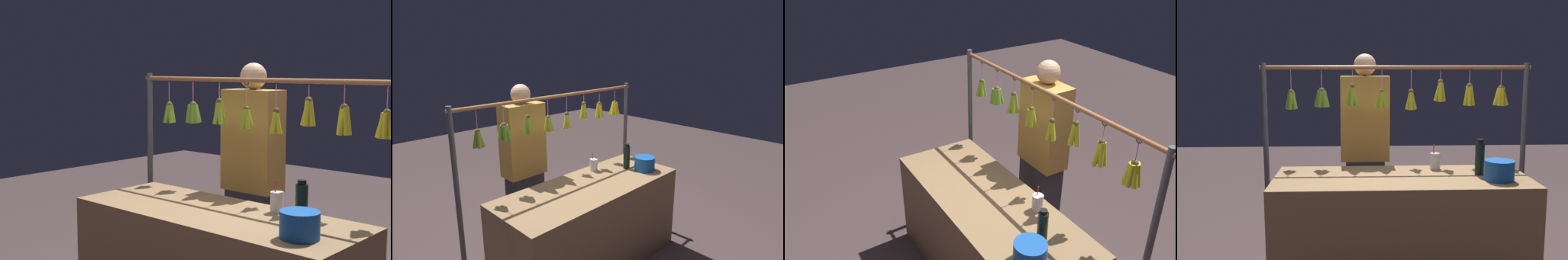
% 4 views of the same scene
% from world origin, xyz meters
% --- Properties ---
extents(market_counter, '(1.88, 0.72, 0.87)m').
position_xyz_m(market_counter, '(0.00, 0.00, 0.43)').
color(market_counter, olive).
rests_on(market_counter, ground).
extents(display_rack, '(2.22, 0.12, 1.71)m').
position_xyz_m(display_rack, '(-0.00, -0.46, 1.24)').
color(display_rack, '#4C4C51').
rests_on(display_rack, ground).
extents(water_bottle, '(0.07, 0.07, 0.27)m').
position_xyz_m(water_bottle, '(-0.59, -0.03, 1.00)').
color(water_bottle, black).
rests_on(water_bottle, market_counter).
extents(blue_bucket, '(0.21, 0.21, 0.15)m').
position_xyz_m(blue_bucket, '(-0.68, 0.13, 0.94)').
color(blue_bucket, '#164FA7').
rests_on(blue_bucket, market_counter).
extents(drink_cup, '(0.08, 0.08, 0.20)m').
position_xyz_m(drink_cup, '(-0.29, -0.23, 0.93)').
color(drink_cup, silver).
rests_on(drink_cup, market_counter).
extents(vendor_person, '(0.42, 0.23, 1.79)m').
position_xyz_m(vendor_person, '(0.25, -0.71, 0.88)').
color(vendor_person, '#2D2D38').
rests_on(vendor_person, ground).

